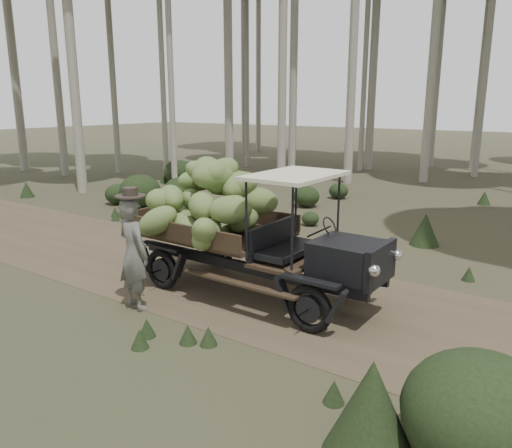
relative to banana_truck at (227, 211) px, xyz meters
The scene contains 5 objects.
ground 1.88m from the banana_truck, 163.05° to the left, with size 120.00×120.00×0.00m, color #473D2B.
dirt_track 1.87m from the banana_truck, 163.05° to the left, with size 70.00×4.00×0.01m, color brown.
banana_truck is the anchor object (origin of this frame).
farmer 1.89m from the banana_truck, 114.37° to the right, with size 0.79×0.62×2.13m.
undergrowth 2.79m from the banana_truck, 130.84° to the right, with size 21.79×20.92×1.40m.
Camera 1 is at (6.69, -7.46, 3.50)m, focal length 35.00 mm.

